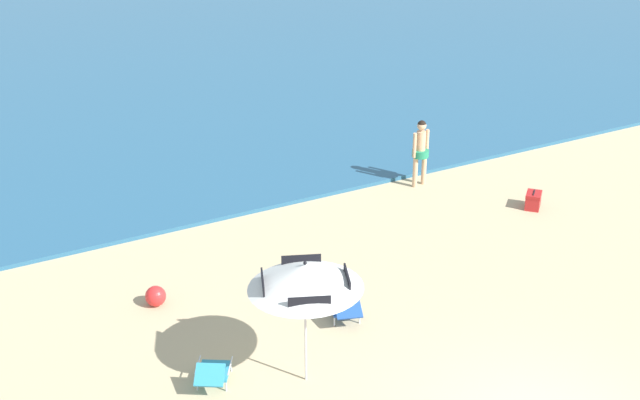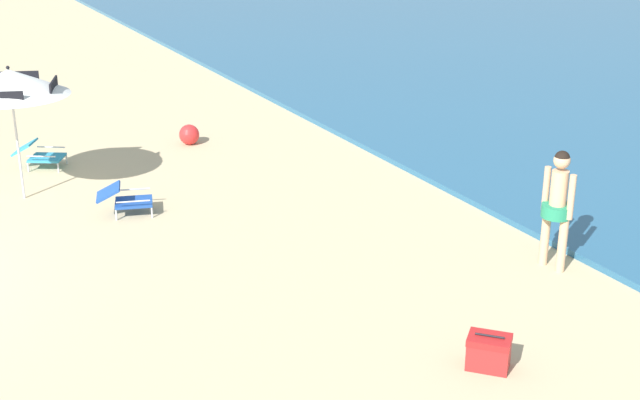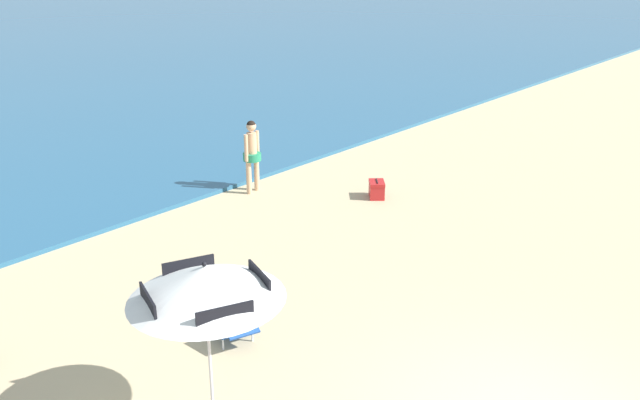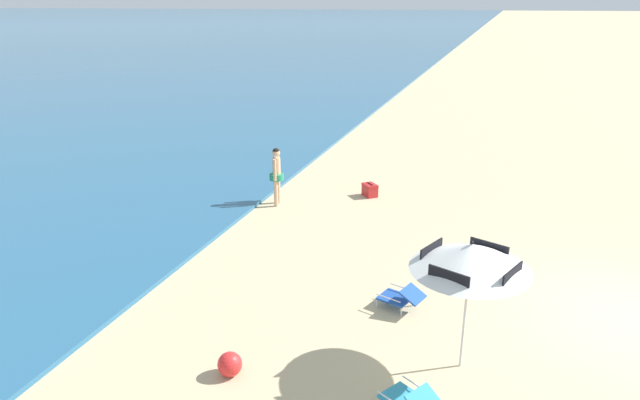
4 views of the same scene
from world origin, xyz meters
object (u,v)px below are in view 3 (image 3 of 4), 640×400
Objects in this scene: beach_umbrella_striped_main at (205,283)px; lounge_chair_under_umbrella at (233,326)px; person_standing_near_shore at (252,151)px; cooler_box at (377,189)px.

beach_umbrella_striped_main is 2.69× the size of lounge_chair_under_umbrella.
lounge_chair_under_umbrella is at bearing -136.54° from person_standing_near_shore.
person_standing_near_shore is (4.96, 4.70, 0.75)m from lounge_chair_under_umbrella.
beach_umbrella_striped_main is 1.53× the size of person_standing_near_shore.
lounge_chair_under_umbrella is 6.88m from person_standing_near_shore.
lounge_chair_under_umbrella is 1.67× the size of cooler_box.
cooler_box is (8.16, 3.51, -1.84)m from beach_umbrella_striped_main.
cooler_box is at bearing -56.71° from person_standing_near_shore.
person_standing_near_shore is 2.94× the size of cooler_box.
cooler_box is at bearing 23.28° from beach_umbrella_striped_main.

